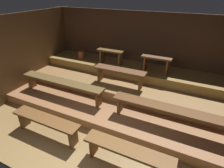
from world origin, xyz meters
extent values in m
cube|color=olive|center=(0.00, 2.02, -0.04)|extent=(6.86, 4.84, 0.08)
cube|color=brown|center=(0.00, 4.07, 1.20)|extent=(6.86, 0.06, 2.40)
cube|color=brown|center=(-3.06, 2.02, 1.20)|extent=(0.06, 4.84, 2.40)
cube|color=#A06B43|center=(0.00, 2.57, 0.13)|extent=(6.06, 2.93, 0.26)
cube|color=#A07544|center=(0.00, 3.07, 0.40)|extent=(6.06, 1.93, 0.26)
cube|color=#A37C3E|center=(0.00, 3.52, 0.66)|extent=(6.06, 1.04, 0.26)
cube|color=brown|center=(-0.98, 0.58, 0.46)|extent=(1.69, 0.32, 0.05)
cube|color=brown|center=(-1.70, 0.58, 0.22)|extent=(0.05, 0.26, 0.43)
cube|color=brown|center=(-0.25, 0.58, 0.22)|extent=(0.05, 0.26, 0.43)
cube|color=brown|center=(0.98, 0.58, 0.46)|extent=(1.69, 0.32, 0.05)
cube|color=brown|center=(0.25, 0.58, 0.22)|extent=(0.05, 0.26, 0.43)
cube|color=brown|center=(-1.48, 1.77, 0.72)|extent=(2.60, 0.32, 0.05)
cube|color=brown|center=(-2.66, 1.77, 0.48)|extent=(0.05, 0.26, 0.43)
cube|color=brown|center=(-0.30, 1.77, 0.48)|extent=(0.05, 0.26, 0.43)
cube|color=brown|center=(1.48, 1.77, 0.72)|extent=(2.60, 0.32, 0.05)
cube|color=brown|center=(0.30, 1.77, 0.48)|extent=(0.05, 0.26, 0.43)
cube|color=brown|center=(-0.10, 2.64, 0.99)|extent=(1.50, 0.32, 0.05)
cube|color=brown|center=(-0.73, 2.64, 0.75)|extent=(0.05, 0.26, 0.43)
cube|color=brown|center=(0.53, 2.64, 0.75)|extent=(0.05, 0.26, 0.43)
cube|color=brown|center=(-0.74, 3.39, 1.25)|extent=(0.86, 0.32, 0.05)
cube|color=brown|center=(-1.06, 3.39, 1.01)|extent=(0.05, 0.26, 0.43)
cube|color=brown|center=(-0.41, 3.39, 1.01)|extent=(0.05, 0.26, 0.43)
cube|color=brown|center=(0.74, 3.39, 1.25)|extent=(0.86, 0.32, 0.05)
cube|color=brown|center=(0.41, 3.39, 1.01)|extent=(0.05, 0.26, 0.43)
cube|color=brown|center=(1.06, 3.39, 1.01)|extent=(0.05, 0.26, 0.43)
cylinder|color=#9E4C2D|center=(-1.91, 3.44, 0.92)|extent=(0.23, 0.23, 0.26)
camera|label=1|loc=(1.72, -1.63, 3.02)|focal=29.10mm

